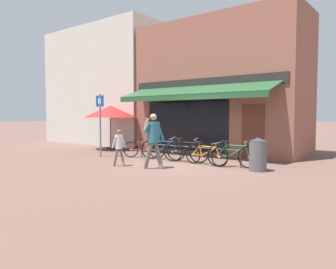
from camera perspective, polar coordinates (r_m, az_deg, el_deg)
ground_plane at (r=11.22m, az=1.12°, el=-5.33°), size 160.00×160.00×0.00m
shop_front at (r=15.41m, az=8.95°, el=8.09°), size 7.71×4.47×5.96m
neighbour_building at (r=20.92m, az=-10.05°, el=8.10°), size 7.93×4.00×6.87m
bike_rack_rail at (r=12.01m, az=3.11°, el=-2.42°), size 4.48×0.04×0.57m
bicycle_red at (r=13.13m, az=-4.25°, el=-2.53°), size 1.65×0.88×0.80m
bicycle_blue at (r=12.41m, az=-0.99°, el=-2.67°), size 1.82×0.57×0.90m
bicycle_black at (r=11.84m, az=3.07°, el=-2.96°), size 1.70×0.62×0.89m
bicycle_orange at (r=11.20m, az=6.54°, el=-3.52°), size 1.77×0.52×0.81m
bicycle_green at (r=10.86m, az=11.25°, el=-3.60°), size 1.71×0.61×0.87m
pedestrian_adult at (r=10.36m, az=-2.58°, el=-0.12°), size 0.61×0.69×1.76m
pedestrian_child at (r=11.01m, az=-8.55°, el=-1.63°), size 0.42×0.41×1.23m
litter_bin at (r=10.32m, az=15.38°, el=-3.35°), size 0.53×0.53×1.02m
parking_sign at (r=13.54m, az=-11.74°, el=2.70°), size 0.44×0.07×2.55m
cafe_parasol at (r=16.51m, az=-10.01°, el=3.96°), size 2.65×2.65×2.18m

